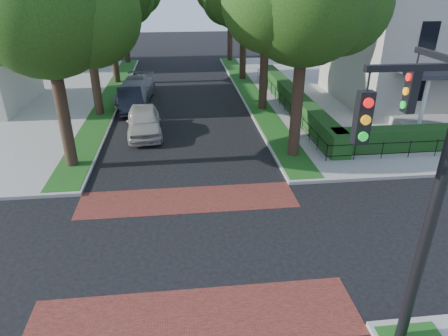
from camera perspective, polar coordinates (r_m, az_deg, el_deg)
The scene contains 15 objects.
ground at distance 14.07m, azimuth -4.72°, elevation -11.08°, with size 120.00×120.00×0.00m, color black.
sidewalk_ne at distance 37.04m, azimuth 26.24°, elevation 10.07°, with size 30.00×30.00×0.15m, color gray.
crosswalk_far at distance 16.74m, azimuth -5.13°, elevation -4.53°, with size 9.00×2.20×0.01m, color maroon.
crosswalk_near at distance 11.65m, azimuth -4.09°, elevation -20.48°, with size 9.00×2.20×0.01m, color maroon.
grass_strip_ne at distance 31.96m, azimuth 3.83°, elevation 10.66°, with size 1.60×29.80×0.02m, color #174E16.
grass_strip_nw at distance 31.92m, azimuth -15.93°, elevation 9.73°, with size 1.60×29.80×0.02m, color #174E16.
tree_left_near at distance 19.29m, azimuth -23.83°, elevation 20.31°, with size 7.50×6.45×10.20m.
hedge_main_road at distance 28.47m, azimuth 9.94°, elevation 9.69°, with size 1.00×18.00×1.20m, color #184016.
fence_main_road at distance 28.30m, azimuth 8.33°, elevation 9.40°, with size 0.06×18.00×0.90m, color black, non-canonical shape.
house_victorian at distance 32.51m, azimuth 28.06°, elevation 18.68°, with size 13.00×13.05×12.48m.
house_left_far at distance 46.05m, azimuth -27.46°, elevation 18.81°, with size 10.00×9.00×10.14m.
traffic_signal at distance 9.27m, azimuth 27.03°, elevation -0.76°, with size 2.17×2.00×8.00m.
parked_car_front at distance 23.81m, azimuth -11.38°, elevation 6.58°, with size 1.93×4.79×1.63m, color #B6B0A3.
parked_car_middle at distance 28.77m, azimuth -13.30°, elevation 9.60°, with size 1.63×4.68×1.54m, color black.
parked_car_rear at distance 30.92m, azimuth -12.56°, elevation 10.88°, with size 2.32×5.72×1.66m, color gray.
Camera 1 is at (-0.12, -11.29, 8.39)m, focal length 32.00 mm.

